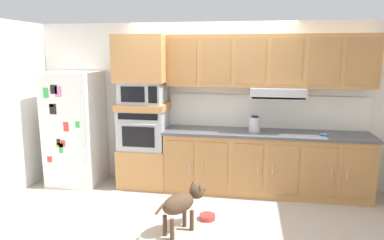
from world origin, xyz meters
The scene contains 17 objects.
ground_plane centered at (0.00, 0.00, 0.00)m, with size 9.60×9.60×0.00m, color #B2A899.
back_kitchen_wall centered at (0.00, 1.11, 1.25)m, with size 6.20×0.12×2.50m, color silver.
side_panel_left centered at (-2.80, 0.00, 1.25)m, with size 0.12×7.10×2.50m, color silver.
refrigerator centered at (-2.09, 0.68, 0.88)m, with size 0.76×0.73×1.76m.
oven_base_cabinet centered at (-0.98, 0.75, 0.30)m, with size 0.74×0.62×0.60m, color #B77F47.
built_in_oven centered at (-0.98, 0.75, 0.90)m, with size 0.70×0.62×0.60m.
appliance_mid_shelf centered at (-0.98, 0.75, 1.25)m, with size 0.74×0.62×0.10m, color #B77F47.
microwave centered at (-0.98, 0.75, 1.46)m, with size 0.64×0.54×0.32m.
appliance_upper_cabinet centered at (-0.98, 0.75, 1.96)m, with size 0.74×0.62×0.68m, color #B77F47.
lower_cabinet_run centered at (0.85, 0.75, 0.44)m, with size 2.92×0.63×0.88m.
countertop_slab centered at (0.85, 0.75, 0.90)m, with size 2.96×0.64×0.04m, color #4C4C51.
backsplash_panel centered at (0.85, 1.04, 1.17)m, with size 2.96×0.02×0.50m, color white.
upper_cabinet_with_hood centered at (0.86, 0.87, 1.90)m, with size 2.92×0.48×0.88m.
screwdriver centered at (1.63, 0.64, 0.93)m, with size 0.16×0.17×0.03m.
electric_kettle centered at (0.69, 0.70, 1.03)m, with size 0.17×0.17×0.24m.
dog centered at (-0.12, -0.58, 0.35)m, with size 0.51×0.66×0.53m.
dog_food_bowl centered at (0.13, -0.25, 0.03)m, with size 0.20×0.20×0.06m.
Camera 1 is at (0.60, -4.19, 2.05)m, focal length 32.07 mm.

